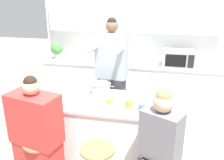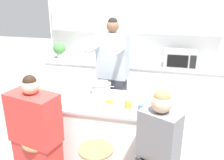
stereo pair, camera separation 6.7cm
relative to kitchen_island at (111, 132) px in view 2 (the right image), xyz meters
name	(u,v)px [view 2 (the right image)]	position (x,y,z in m)	size (l,w,h in m)	color
ground_plane	(111,160)	(0.00, 0.00, -0.45)	(16.00, 16.00, 0.00)	gray
wall_back	(134,26)	(0.00, 1.88, 1.09)	(3.39, 0.22, 2.70)	white
back_counter	(130,86)	(0.00, 1.59, 0.02)	(3.15, 0.61, 0.93)	white
kitchen_island	(111,132)	(0.00, 0.00, 0.00)	(1.60, 0.77, 0.89)	black
person_cooking	(112,83)	(-0.11, 0.58, 0.46)	(0.50, 0.62, 1.84)	#383842
person_wrapped_blanket	(37,140)	(-0.67, -0.66, 0.20)	(0.59, 0.41, 1.39)	red
person_seated_near	(157,159)	(0.63, -0.66, 0.18)	(0.43, 0.39, 1.36)	#333338
cooking_pot	(101,89)	(-0.17, 0.19, 0.52)	(0.35, 0.26, 0.15)	#B7BABC
fruit_bowl	(60,103)	(-0.56, -0.25, 0.47)	(0.22, 0.22, 0.06)	white
coffee_cup_near	(128,104)	(0.24, -0.13, 0.48)	(0.12, 0.08, 0.08)	orange
coffee_cup_far	(141,108)	(0.40, -0.17, 0.48)	(0.11, 0.08, 0.08)	#4C7099
banana_bunch	(110,101)	(0.00, -0.05, 0.46)	(0.14, 0.10, 0.05)	yellow
microwave	(180,59)	(0.85, 1.55, 0.62)	(0.54, 0.35, 0.27)	#B2B5B7
potted_plant	(59,49)	(-1.39, 1.59, 0.66)	(0.23, 0.23, 0.31)	beige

